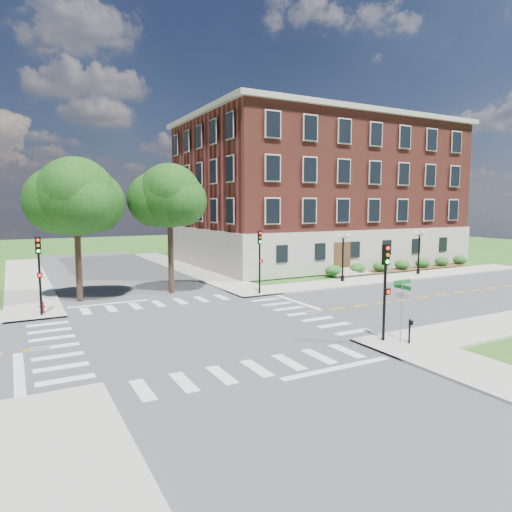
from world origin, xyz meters
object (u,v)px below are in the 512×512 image
traffic_signal_se (385,280)px  fire_hydrant (42,307)px  twin_lamp_east (419,250)px  push_button_post (410,330)px  twin_lamp_west (343,254)px  traffic_signal_ne (260,254)px  street_sign_pole (402,298)px  traffic_signal_nw (39,266)px

traffic_signal_se → fire_hydrant: 20.78m
twin_lamp_east → push_button_post: size_ratio=3.53×
twin_lamp_west → fire_hydrant: bearing=-178.5°
traffic_signal_ne → fire_hydrant: bearing=176.7°
push_button_post → street_sign_pole: bearing=119.6°
twin_lamp_east → traffic_signal_se: bearing=-141.6°
traffic_signal_se → traffic_signal_ne: same height
push_button_post → twin_lamp_west: bearing=61.0°
fire_hydrant → traffic_signal_nw: bearing=-96.6°
twin_lamp_east → fire_hydrant: 33.69m
traffic_signal_nw → fire_hydrant: 2.79m
street_sign_pole → push_button_post: 1.57m
traffic_signal_nw → street_sign_pole: bearing=-43.6°
traffic_signal_ne → twin_lamp_east: (18.56, 1.40, -0.66)m
twin_lamp_west → fire_hydrant: 24.40m
traffic_signal_nw → traffic_signal_se: bearing=-43.4°
street_sign_pole → traffic_signal_se: bearing=132.6°
traffic_signal_ne → street_sign_pole: 14.27m
twin_lamp_east → street_sign_pole: size_ratio=1.36×
traffic_signal_ne → fire_hydrant: (-15.06, 0.88, -2.72)m
twin_lamp_west → street_sign_pole: 18.23m
traffic_signal_ne → traffic_signal_nw: 15.14m
street_sign_pole → fire_hydrant: 21.49m
street_sign_pole → twin_lamp_west: bearing=59.9°
push_button_post → traffic_signal_nw: bearing=136.1°
push_button_post → fire_hydrant: push_button_post is taller
traffic_signal_nw → twin_lamp_east: traffic_signal_nw is taller
fire_hydrant → traffic_signal_se: bearing=-44.8°
traffic_signal_se → fire_hydrant: bearing=135.2°
street_sign_pole → push_button_post: street_sign_pole is taller
street_sign_pole → traffic_signal_ne: bearing=90.4°
street_sign_pole → fire_hydrant: street_sign_pole is taller
twin_lamp_east → twin_lamp_west: bearing=179.2°
push_button_post → fire_hydrant: size_ratio=1.60×
traffic_signal_ne → traffic_signal_nw: (-15.13, 0.26, 0.00)m
traffic_signal_ne → twin_lamp_east: traffic_signal_ne is taller
fire_hydrant → push_button_post: bearing=-45.2°
traffic_signal_se → street_sign_pole: (0.55, -0.60, -0.88)m
traffic_signal_se → twin_lamp_west: bearing=57.4°
twin_lamp_west → traffic_signal_ne: bearing=-170.6°
traffic_signal_se → street_sign_pole: bearing=-47.4°
traffic_signal_ne → fire_hydrant: 15.33m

